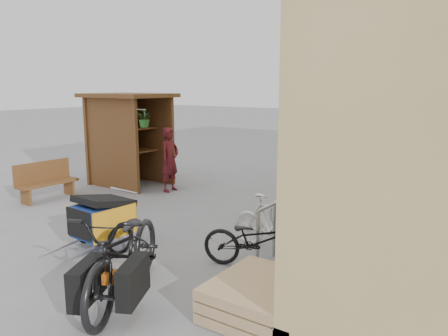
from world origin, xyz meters
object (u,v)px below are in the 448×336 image
Objects in this scene: shopping_carts at (414,163)px; cargo_bike at (125,253)px; bike_4 at (345,195)px; bike_3 at (323,201)px; bike_5 at (347,188)px; bike_0 at (257,241)px; person_kiosk at (170,160)px; bench at (46,180)px; bike_6 at (354,181)px; bike_1 at (273,224)px; bike_2 at (317,208)px; pallet_stack at (260,297)px; kiosk at (126,126)px; child_trailer at (102,218)px; bike_7 at (360,178)px.

cargo_bike reaches higher than shopping_carts.
shopping_carts is at bearing -8.15° from bike_4.
cargo_bike reaches higher than bike_3.
bike_5 is (0.92, 5.32, -0.10)m from cargo_bike.
bike_0 is at bearing 167.11° from bike_5.
bike_3 is at bearing -99.03° from person_kiosk.
bike_6 reaches higher than bench.
shopping_carts reaches higher than bike_1.
person_kiosk reaches higher than bike_2.
pallet_stack is 3.09m from bike_2.
pallet_stack is 0.69× the size of bike_2.
bike_5 is at bearing -100.57° from shopping_carts.
bike_1 is at bearing 46.93° from cargo_bike.
pallet_stack is at bearing -90.00° from shopping_carts.
bike_5 is (-0.62, -3.33, -0.11)m from shopping_carts.
kiosk is 1.60× the size of child_trailer.
bike_3 is at bearing -3.96° from kiosk.
bike_3 is 0.98× the size of bike_5.
shopping_carts is 1.28× the size of bike_1.
bike_7 reaches higher than bike_6.
bench reaches higher than bike_4.
pallet_stack is 0.80× the size of bike_1.
cargo_bike is at bearing -43.37° from kiosk.
bike_2 is (-0.58, -5.04, -0.14)m from shopping_carts.
shopping_carts reaches higher than bike_5.
kiosk is 6.35m from bike_0.
shopping_carts is 1.21× the size of person_kiosk.
shopping_carts reaches higher than child_trailer.
bench is at bearing 85.08° from bike_2.
child_trailer is at bearing 89.41° from bike_0.
person_kiosk is at bearing 39.41° from bike_0.
bike_2 is 0.97× the size of bike_6.
bike_7 reaches higher than bike_3.
kiosk reaches higher than pallet_stack.
kiosk is 1.43× the size of bike_7.
kiosk is at bearing 148.34° from pallet_stack.
child_trailer is 0.97× the size of bike_4.
bike_3 is (0.03, 2.39, 0.06)m from bike_0.
pallet_stack is 0.50× the size of cargo_bike.
child_trailer is 0.98× the size of bike_3.
cargo_bike is at bearing -158.82° from pallet_stack.
bike_3 is (-0.07, 0.46, 0.02)m from bike_2.
bike_7 is at bearing 5.74° from bike_6.
bench is 7.22m from bike_7.
bike_5 is at bearing 28.06° from bench.
kiosk reaches higher than person_kiosk.
child_trailer is at bearing 152.62° from bike_7.
bike_7 is (-0.12, 2.75, 0.06)m from bike_2.
kiosk reaches higher than shopping_carts.
bike_3 reaches higher than bike_0.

